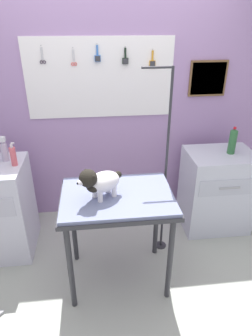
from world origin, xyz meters
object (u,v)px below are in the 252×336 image
(cabinet_right, at_px, (216,190))
(grooming_arm, at_px, (165,175))
(dog, at_px, (99,182))
(grooming_table, at_px, (117,205))
(soda_bottle, at_px, (233,141))

(cabinet_right, bearing_deg, grooming_arm, -155.17)
(dog, distance_m, cabinet_right, 1.53)
(grooming_table, distance_m, dog, 0.28)
(grooming_arm, distance_m, cabinet_right, 0.82)
(grooming_table, height_order, cabinet_right, grooming_table)
(dog, height_order, cabinet_right, dog)
(dog, xyz_separation_m, cabinet_right, (1.24, 0.68, -0.57))
(grooming_table, xyz_separation_m, cabinet_right, (1.11, 0.64, -0.33))
(cabinet_right, xyz_separation_m, soda_bottle, (0.08, -0.00, 0.56))
(dog, relative_size, soda_bottle, 1.28)
(grooming_table, relative_size, cabinet_right, 1.02)
(grooming_table, height_order, dog, dog)
(dog, bearing_deg, grooming_table, 15.31)
(cabinet_right, bearing_deg, grooming_table, -149.96)
(grooming_arm, distance_m, dog, 0.72)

